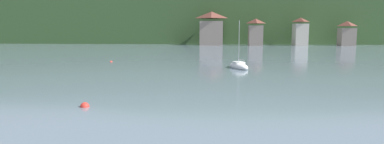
{
  "coord_description": "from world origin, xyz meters",
  "views": [
    {
      "loc": [
        1.98,
        19.68,
        4.67
      ],
      "look_at": [
        0.0,
        45.17,
        1.4
      ],
      "focal_mm": 30.89,
      "sensor_mm": 36.0,
      "label": 1
    }
  ],
  "objects_px": {
    "shore_building_central": "(300,32)",
    "mooring_buoy_mid": "(111,62)",
    "shore_building_eastcentral": "(347,34)",
    "sailboat_far_3": "(239,66)",
    "shore_building_west": "(211,29)",
    "mooring_buoy_near": "(85,107)",
    "shore_building_westcentral": "(256,32)"
  },
  "relations": [
    {
      "from": "shore_building_westcentral",
      "to": "mooring_buoy_near",
      "type": "xyz_separation_m",
      "value": [
        -19.41,
        -82.1,
        -3.88
      ]
    },
    {
      "from": "shore_building_central",
      "to": "mooring_buoy_near",
      "type": "bearing_deg",
      "value": -111.57
    },
    {
      "from": "shore_building_west",
      "to": "shore_building_westcentral",
      "type": "xyz_separation_m",
      "value": [
        13.32,
        -0.81,
        -1.07
      ]
    },
    {
      "from": "shore_building_west",
      "to": "mooring_buoy_mid",
      "type": "height_order",
      "value": "shore_building_west"
    },
    {
      "from": "shore_building_west",
      "to": "sailboat_far_3",
      "type": "height_order",
      "value": "shore_building_west"
    },
    {
      "from": "shore_building_westcentral",
      "to": "mooring_buoy_mid",
      "type": "distance_m",
      "value": 60.73
    },
    {
      "from": "mooring_buoy_mid",
      "to": "shore_building_central",
      "type": "bearing_deg",
      "value": 53.88
    },
    {
      "from": "shore_building_west",
      "to": "mooring_buoy_near",
      "type": "bearing_deg",
      "value": -94.2
    },
    {
      "from": "sailboat_far_3",
      "to": "mooring_buoy_near",
      "type": "xyz_separation_m",
      "value": [
        -10.65,
        -21.35,
        -0.25
      ]
    },
    {
      "from": "shore_building_central",
      "to": "shore_building_westcentral",
      "type": "bearing_deg",
      "value": -176.85
    },
    {
      "from": "shore_building_central",
      "to": "mooring_buoy_near",
      "type": "xyz_separation_m",
      "value": [
        -32.74,
        -82.83,
        -4.02
      ]
    },
    {
      "from": "sailboat_far_3",
      "to": "shore_building_central",
      "type": "bearing_deg",
      "value": -38.12
    },
    {
      "from": "sailboat_far_3",
      "to": "shore_building_west",
      "type": "bearing_deg",
      "value": -14.12
    },
    {
      "from": "shore_building_central",
      "to": "sailboat_far_3",
      "type": "relative_size",
      "value": 1.37
    },
    {
      "from": "mooring_buoy_near",
      "to": "mooring_buoy_mid",
      "type": "bearing_deg",
      "value": 105.01
    },
    {
      "from": "shore_building_westcentral",
      "to": "shore_building_central",
      "type": "relative_size",
      "value": 0.97
    },
    {
      "from": "shore_building_west",
      "to": "mooring_buoy_near",
      "type": "relative_size",
      "value": 18.31
    },
    {
      "from": "shore_building_westcentral",
      "to": "mooring_buoy_near",
      "type": "relative_size",
      "value": 14.37
    },
    {
      "from": "shore_building_eastcentral",
      "to": "sailboat_far_3",
      "type": "distance_m",
      "value": 70.4
    },
    {
      "from": "shore_building_central",
      "to": "shore_building_eastcentral",
      "type": "distance_m",
      "value": 13.35
    },
    {
      "from": "shore_building_central",
      "to": "sailboat_far_3",
      "type": "xyz_separation_m",
      "value": [
        -22.09,
        -61.48,
        -3.77
      ]
    },
    {
      "from": "shore_building_westcentral",
      "to": "mooring_buoy_mid",
      "type": "xyz_separation_m",
      "value": [
        -26.86,
        -54.33,
        -3.88
      ]
    },
    {
      "from": "sailboat_far_3",
      "to": "shore_building_westcentral",
      "type": "bearing_deg",
      "value": -26.57
    },
    {
      "from": "mooring_buoy_mid",
      "to": "shore_building_west",
      "type": "bearing_deg",
      "value": 76.21
    },
    {
      "from": "shore_building_west",
      "to": "shore_building_central",
      "type": "xyz_separation_m",
      "value": [
        26.65,
        -0.08,
        -0.92
      ]
    },
    {
      "from": "shore_building_westcentral",
      "to": "mooring_buoy_mid",
      "type": "relative_size",
      "value": 21.47
    },
    {
      "from": "shore_building_west",
      "to": "mooring_buoy_near",
      "type": "height_order",
      "value": "shore_building_west"
    },
    {
      "from": "shore_building_central",
      "to": "mooring_buoy_mid",
      "type": "relative_size",
      "value": 22.25
    },
    {
      "from": "shore_building_central",
      "to": "mooring_buoy_mid",
      "type": "distance_m",
      "value": 68.28
    },
    {
      "from": "shore_building_westcentral",
      "to": "shore_building_eastcentral",
      "type": "xyz_separation_m",
      "value": [
        26.65,
        0.01,
        -0.37
      ]
    },
    {
      "from": "shore_building_westcentral",
      "to": "sailboat_far_3",
      "type": "distance_m",
      "value": 61.49
    },
    {
      "from": "mooring_buoy_near",
      "to": "mooring_buoy_mid",
      "type": "height_order",
      "value": "mooring_buoy_near"
    }
  ]
}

